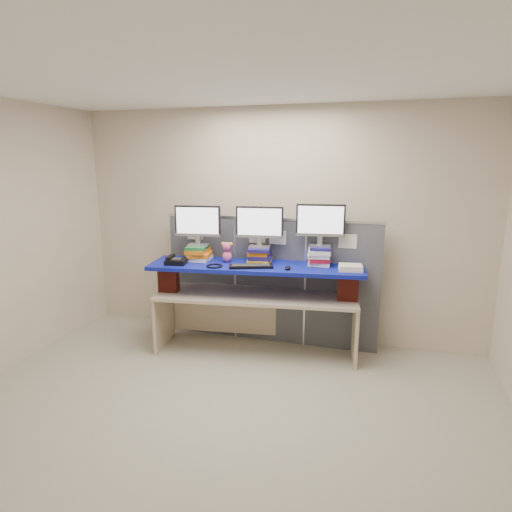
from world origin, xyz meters
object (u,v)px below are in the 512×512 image
(monitor_center, at_px, (260,224))
(desk, at_px, (256,306))
(blue_board, at_px, (256,267))
(desk_phone, at_px, (176,261))
(monitor_left, at_px, (198,223))
(monitor_right, at_px, (320,222))
(keyboard, at_px, (251,266))

(monitor_center, bearing_deg, desk, -100.16)
(desk, distance_m, monitor_center, 0.93)
(blue_board, xyz_separation_m, desk_phone, (-0.88, -0.22, 0.06))
(monitor_left, xyz_separation_m, monitor_right, (1.38, 0.19, 0.04))
(desk, distance_m, monitor_right, 1.19)
(blue_board, xyz_separation_m, keyboard, (-0.02, -0.13, 0.04))
(monitor_left, xyz_separation_m, desk_phone, (-0.17, -0.25, -0.40))
(monitor_right, height_order, keyboard, monitor_right)
(desk_phone, bearing_deg, monitor_left, 44.84)
(monitor_center, bearing_deg, monitor_right, 0.00)
(desk, bearing_deg, desk_phone, -173.49)
(monitor_right, height_order, desk_phone, monitor_right)
(monitor_right, bearing_deg, desk, -170.35)
(desk, height_order, desk_phone, desk_phone)
(desk, distance_m, monitor_left, 1.16)
(blue_board, xyz_separation_m, monitor_right, (0.68, 0.21, 0.50))
(desk, distance_m, keyboard, 0.52)
(monitor_left, bearing_deg, monitor_right, 0.00)
(blue_board, relative_size, keyboard, 4.78)
(monitor_left, height_order, monitor_center, monitor_center)
(monitor_center, distance_m, monitor_right, 0.68)
(monitor_center, height_order, desk_phone, monitor_center)
(monitor_left, bearing_deg, desk, -9.65)
(monitor_left, distance_m, monitor_right, 1.40)
(desk, relative_size, monitor_left, 4.38)
(desk, bearing_deg, monitor_left, 170.35)
(blue_board, relative_size, monitor_left, 4.47)
(monitor_center, relative_size, monitor_right, 1.00)
(blue_board, relative_size, monitor_center, 4.47)
(monitor_center, height_order, monitor_right, monitor_right)
(desk_phone, bearing_deg, monitor_right, 5.50)
(keyboard, bearing_deg, blue_board, 62.66)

